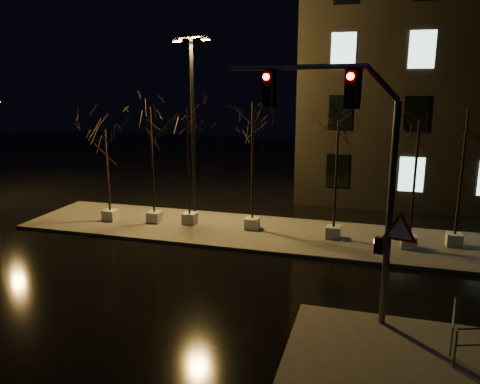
% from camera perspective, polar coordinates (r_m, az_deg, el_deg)
% --- Properties ---
extents(ground, '(90.00, 90.00, 0.00)m').
position_cam_1_polar(ground, '(17.58, -5.26, -10.82)').
color(ground, black).
rests_on(ground, ground).
extents(median, '(22.00, 5.00, 0.15)m').
position_cam_1_polar(median, '(22.86, 0.23, -4.78)').
color(median, '#4C4944').
rests_on(median, ground).
extents(sidewalk_corner, '(7.00, 5.00, 0.15)m').
position_cam_1_polar(sidewalk_corner, '(13.51, 21.36, -19.37)').
color(sidewalk_corner, '#4C4944').
rests_on(sidewalk_corner, ground).
extents(tree_0, '(1.80, 1.80, 4.81)m').
position_cam_1_polar(tree_0, '(24.51, -16.02, 4.89)').
color(tree_0, beige).
rests_on(tree_0, median).
extents(tree_1, '(1.80, 1.80, 5.97)m').
position_cam_1_polar(tree_1, '(23.50, -10.80, 6.99)').
color(tree_1, beige).
rests_on(tree_1, median).
extents(tree_2, '(1.80, 1.80, 5.95)m').
position_cam_1_polar(tree_2, '(23.03, -6.40, 6.97)').
color(tree_2, beige).
rests_on(tree_2, median).
extents(tree_3, '(1.80, 1.80, 6.26)m').
position_cam_1_polar(tree_3, '(21.99, 1.57, 7.36)').
color(tree_3, beige).
rests_on(tree_3, median).
extents(tree_4, '(1.80, 1.80, 5.51)m').
position_cam_1_polar(tree_4, '(21.14, 11.78, 5.31)').
color(tree_4, beige).
rests_on(tree_4, median).
extents(tree_5, '(1.80, 1.80, 5.61)m').
position_cam_1_polar(tree_5, '(20.68, 20.79, 4.76)').
color(tree_5, beige).
rests_on(tree_5, median).
extents(tree_6, '(1.80, 1.80, 6.12)m').
position_cam_1_polar(tree_6, '(21.72, 25.76, 5.70)').
color(tree_6, beige).
rests_on(tree_6, median).
extents(traffic_signal_mast, '(5.98, 1.63, 7.51)m').
position_cam_1_polar(traffic_signal_mast, '(13.86, 13.32, 4.29)').
color(traffic_signal_mast, '#57595F').
rests_on(traffic_signal_mast, sidewalk_corner).
extents(streetlight_main, '(2.26, 0.95, 9.21)m').
position_cam_1_polar(streetlight_main, '(24.38, -5.80, 9.22)').
color(streetlight_main, black).
rests_on(streetlight_main, median).
extents(guard_rail_b, '(0.34, 1.82, 0.87)m').
position_cam_1_polar(guard_rail_b, '(14.67, 24.55, -14.08)').
color(guard_rail_b, '#57595F').
rests_on(guard_rail_b, sidewalk_corner).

